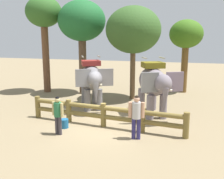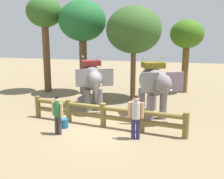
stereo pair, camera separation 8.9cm
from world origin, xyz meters
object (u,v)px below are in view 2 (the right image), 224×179
at_px(elephant_center, 154,83).
at_px(tree_back_center, 187,36).
at_px(tourist_woman_in_black, 58,113).
at_px(tourist_man_in_blue, 136,114).
at_px(feed_bucket, 64,123).
at_px(tree_far_right, 45,16).
at_px(log_fence, 103,113).
at_px(tree_deep_back, 82,22).
at_px(tree_far_left, 134,30).
at_px(elephant_near_left, 92,79).

xyz_separation_m(elephant_center, tree_back_center, (1.34, 6.19, 2.27)).
bearing_deg(tree_back_center, tourist_woman_in_black, -115.29).
height_order(tourist_man_in_blue, feed_bucket, tourist_man_in_blue).
height_order(tree_far_right, feed_bucket, tree_far_right).
relative_size(log_fence, feed_bucket, 18.62).
xyz_separation_m(elephant_center, tourist_man_in_blue, (-0.21, -3.29, -0.63)).
distance_m(log_fence, elephant_center, 3.12).
distance_m(tourist_man_in_blue, tree_deep_back, 9.56).
xyz_separation_m(tourist_woman_in_black, tourist_man_in_blue, (3.12, 0.39, 0.10)).
bearing_deg(tourist_man_in_blue, feed_bucket, 173.51).
xyz_separation_m(tourist_man_in_blue, tree_far_left, (-1.52, 6.51, 3.25)).
height_order(tree_deep_back, feed_bucket, tree_deep_back).
bearing_deg(tourist_man_in_blue, log_fence, 148.69).
height_order(elephant_near_left, tree_far_left, tree_far_left).
bearing_deg(tree_far_left, elephant_center, -61.70).
distance_m(elephant_near_left, tree_far_right, 6.63).
xyz_separation_m(tree_back_center, tree_deep_back, (-6.68, -2.36, 0.89)).
relative_size(tree_far_left, tree_back_center, 1.14).
relative_size(elephant_center, tree_far_right, 0.52).
bearing_deg(log_fence, elephant_center, 50.60).
height_order(elephant_center, tree_deep_back, tree_deep_back).
height_order(tree_far_left, tree_back_center, tree_far_left).
bearing_deg(tree_far_left, tourist_man_in_blue, -76.86).
relative_size(elephant_center, tree_deep_back, 0.55).
bearing_deg(feed_bucket, log_fence, 22.09).
xyz_separation_m(tree_far_right, feed_bucket, (4.55, -6.51, -5.07)).
distance_m(elephant_center, tree_deep_back, 7.30).
relative_size(tree_far_left, feed_bucket, 14.67).
bearing_deg(log_fence, tourist_man_in_blue, -31.31).
distance_m(tourist_woman_in_black, tree_back_center, 11.33).
bearing_deg(feed_bucket, tree_far_right, 124.94).
bearing_deg(feed_bucket, tourist_man_in_blue, -6.49).
xyz_separation_m(tourist_man_in_blue, feed_bucket, (-3.24, 0.37, -0.81)).
distance_m(tourist_woman_in_black, feed_bucket, 1.05).
xyz_separation_m(elephant_center, tree_deep_back, (-5.34, 3.84, 3.17)).
bearing_deg(log_fence, elephant_near_left, 119.58).
xyz_separation_m(elephant_near_left, feed_bucket, (-0.02, -3.39, -1.41)).
xyz_separation_m(log_fence, tree_far_left, (0.14, 5.50, 3.65)).
bearing_deg(elephant_center, tourist_man_in_blue, -93.72).
xyz_separation_m(tree_deep_back, feed_bucket, (1.89, -6.76, -4.61)).
height_order(log_fence, elephant_center, elephant_center).
distance_m(elephant_center, tourist_man_in_blue, 3.35).
height_order(elephant_center, feed_bucket, elephant_center).
height_order(elephant_center, tourist_man_in_blue, elephant_center).
height_order(log_fence, tree_back_center, tree_back_center).
bearing_deg(tourist_woman_in_black, feed_bucket, 98.93).
relative_size(tree_far_right, feed_bucket, 16.82).
xyz_separation_m(tourist_woman_in_black, tree_far_right, (-4.67, 7.27, 4.35)).
height_order(tree_far_left, tree_far_right, tree_far_right).
bearing_deg(tourist_woman_in_black, tree_far_right, 122.70).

